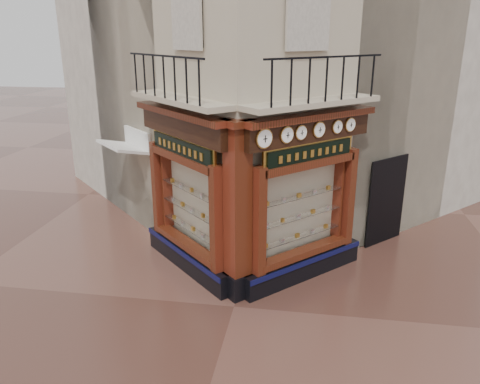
% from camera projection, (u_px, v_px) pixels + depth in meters
% --- Properties ---
extents(ground, '(80.00, 80.00, 0.00)m').
position_uv_depth(ground, '(234.00, 307.00, 10.10)').
color(ground, '#4F2E25').
rests_on(ground, ground).
extents(main_building, '(11.31, 11.31, 12.00)m').
position_uv_depth(main_building, '(268.00, 19.00, 13.93)').
color(main_building, '#BAAC91').
rests_on(main_building, ground).
extents(neighbour_left, '(11.31, 11.31, 11.00)m').
position_uv_depth(neighbour_left, '(206.00, 36.00, 16.77)').
color(neighbour_left, beige).
rests_on(neighbour_left, ground).
extents(neighbour_right, '(11.31, 11.31, 11.00)m').
position_uv_depth(neighbour_right, '(346.00, 37.00, 16.04)').
color(neighbour_right, beige).
rests_on(neighbour_right, ground).
extents(shopfront_left, '(2.86, 2.86, 3.98)m').
position_uv_depth(shopfront_left, '(187.00, 194.00, 11.13)').
color(shopfront_left, black).
rests_on(shopfront_left, ground).
extents(shopfront_right, '(2.86, 2.86, 3.98)m').
position_uv_depth(shopfront_right, '(305.00, 200.00, 10.72)').
color(shopfront_right, black).
rests_on(shopfront_right, ground).
extents(corner_pilaster, '(0.85, 0.85, 3.98)m').
position_uv_depth(corner_pilaster, '(238.00, 214.00, 9.94)').
color(corner_pilaster, black).
rests_on(corner_pilaster, ground).
extents(balcony, '(5.94, 2.97, 1.03)m').
position_uv_depth(balcony, '(245.00, 101.00, 10.13)').
color(balcony, '#BAAC91').
rests_on(balcony, ground).
extents(clock_a, '(0.33, 0.33, 0.41)m').
position_uv_depth(clock_a, '(264.00, 139.00, 9.27)').
color(clock_a, '#AA7E38').
rests_on(clock_a, ground).
extents(clock_b, '(0.29, 0.29, 0.36)m').
position_uv_depth(clock_b, '(287.00, 135.00, 9.60)').
color(clock_b, '#AA7E38').
rests_on(clock_b, ground).
extents(clock_c, '(0.26, 0.26, 0.32)m').
position_uv_depth(clock_c, '(301.00, 133.00, 9.82)').
color(clock_c, '#AA7E38').
rests_on(clock_c, ground).
extents(clock_d, '(0.29, 0.29, 0.36)m').
position_uv_depth(clock_d, '(319.00, 130.00, 10.12)').
color(clock_d, '#AA7E38').
rests_on(clock_d, ground).
extents(clock_e, '(0.26, 0.26, 0.31)m').
position_uv_depth(clock_e, '(337.00, 127.00, 10.44)').
color(clock_e, '#AA7E38').
rests_on(clock_e, ground).
extents(clock_f, '(0.27, 0.27, 0.33)m').
position_uv_depth(clock_f, '(350.00, 125.00, 10.68)').
color(clock_f, '#AA7E38').
rests_on(clock_f, ground).
extents(awning, '(1.83, 1.83, 0.29)m').
position_uv_depth(awning, '(130.00, 231.00, 13.99)').
color(awning, white).
rests_on(awning, ground).
extents(signboard_left, '(2.01, 2.01, 0.54)m').
position_uv_depth(signboard_left, '(182.00, 148.00, 10.73)').
color(signboard_left, gold).
rests_on(signboard_left, ground).
extents(signboard_right, '(1.92, 1.92, 0.51)m').
position_uv_depth(signboard_right, '(310.00, 153.00, 10.30)').
color(signboard_right, gold).
rests_on(signboard_right, ground).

